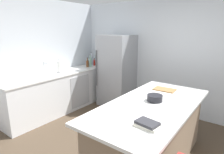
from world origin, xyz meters
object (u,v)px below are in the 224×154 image
object	(u,v)px
hot_sauce_bottle	(94,63)
mixing_bowl	(155,98)
wine_bottle	(97,60)
cutting_board	(165,89)
kitchen_island	(151,133)
gin_bottle	(90,62)
sink_faucet	(44,68)
soda_bottle	(91,61)
syrup_bottle	(87,64)
cookbook_stack	(147,124)
paper_towel_roll	(59,67)
refrigerator	(117,71)

from	to	relation	value
hot_sauce_bottle	mixing_bowl	xyz separation A→B (m)	(2.52, -1.52, -0.04)
wine_bottle	cutting_board	size ratio (longest dim) A/B	1.13
kitchen_island	mixing_bowl	world-z (taller)	mixing_bowl
wine_bottle	gin_bottle	bearing A→B (deg)	-85.41
cutting_board	mixing_bowl	bearing A→B (deg)	-81.94
sink_faucet	gin_bottle	world-z (taller)	gin_bottle
kitchen_island	mixing_bowl	size ratio (longest dim) A/B	9.91
hot_sauce_bottle	mixing_bowl	size ratio (longest dim) A/B	0.93
gin_bottle	sink_faucet	bearing A→B (deg)	-95.26
soda_bottle	syrup_bottle	world-z (taller)	soda_bottle
wine_bottle	cutting_board	world-z (taller)	wine_bottle
syrup_bottle	hot_sauce_bottle	bearing A→B (deg)	91.34
wine_bottle	gin_bottle	size ratio (longest dim) A/B	1.22
soda_bottle	hot_sauce_bottle	bearing A→B (deg)	77.20
soda_bottle	cookbook_stack	world-z (taller)	soda_bottle
sink_faucet	paper_towel_roll	distance (m)	0.37
paper_towel_roll	syrup_bottle	size ratio (longest dim) A/B	1.22
kitchen_island	wine_bottle	xyz separation A→B (m)	(-2.52, 1.70, 0.62)
soda_bottle	mixing_bowl	size ratio (longest dim) A/B	1.71
kitchen_island	syrup_bottle	bearing A→B (deg)	152.14
paper_towel_roll	syrup_bottle	bearing A→B (deg)	85.93
paper_towel_roll	syrup_bottle	xyz separation A→B (m)	(0.06, 0.88, -0.04)
wine_bottle	gin_bottle	world-z (taller)	wine_bottle
wine_bottle	mixing_bowl	distance (m)	2.98
hot_sauce_bottle	paper_towel_roll	bearing A→B (deg)	-92.75
refrigerator	gin_bottle	distance (m)	0.81
sink_faucet	hot_sauce_bottle	xyz separation A→B (m)	(0.08, 1.54, -0.07)
sink_faucet	cookbook_stack	distance (m)	2.95
paper_towel_roll	mixing_bowl	bearing A→B (deg)	-7.80
soda_bottle	gin_bottle	xyz separation A→B (m)	(0.06, -0.11, -0.02)
sink_faucet	syrup_bottle	xyz separation A→B (m)	(0.09, 1.25, -0.06)
kitchen_island	gin_bottle	xyz separation A→B (m)	(-2.50, 1.42, 0.59)
kitchen_island	sink_faucet	bearing A→B (deg)	178.10
soda_bottle	cookbook_stack	distance (m)	3.53
syrup_bottle	cutting_board	world-z (taller)	syrup_bottle
mixing_bowl	cutting_board	distance (m)	0.58
paper_towel_roll	hot_sauce_bottle	bearing A→B (deg)	87.25
cookbook_stack	cutting_board	bearing A→B (deg)	104.25
soda_bottle	syrup_bottle	bearing A→B (deg)	-81.84
cookbook_stack	hot_sauce_bottle	bearing A→B (deg)	141.01
paper_towel_roll	gin_bottle	world-z (taller)	gin_bottle
wine_bottle	refrigerator	bearing A→B (deg)	-10.29
refrigerator	syrup_bottle	distance (m)	0.86
mixing_bowl	gin_bottle	bearing A→B (deg)	152.16
syrup_bottle	cookbook_stack	distance (m)	3.39
kitchen_island	cookbook_stack	xyz separation A→B (m)	(0.24, -0.62, 0.49)
kitchen_island	mixing_bowl	distance (m)	0.52
gin_bottle	cookbook_stack	bearing A→B (deg)	-36.75
wine_bottle	hot_sauce_bottle	size ratio (longest dim) A/B	1.95
refrigerator	gin_bottle	world-z (taller)	refrigerator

